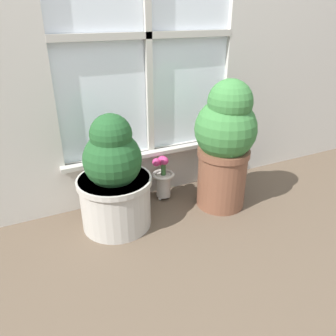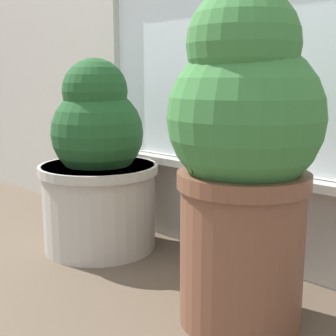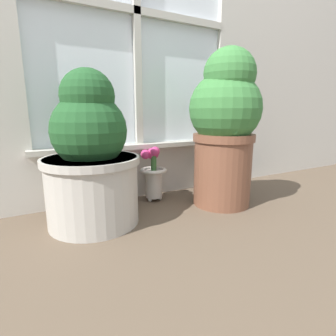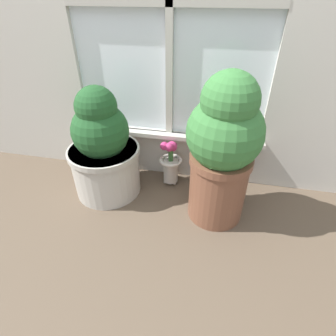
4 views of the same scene
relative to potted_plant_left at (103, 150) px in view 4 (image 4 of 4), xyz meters
name	(u,v)px [view 4 (image 4 of 4)]	position (x,y,z in m)	size (l,w,h in m)	color
ground_plane	(146,238)	(0.31, -0.32, -0.28)	(10.00, 10.00, 0.00)	brown
potted_plant_left	(103,150)	(0.00, 0.00, 0.00)	(0.39, 0.39, 0.62)	#B7B2A8
potted_plant_right	(222,149)	(0.63, -0.07, 0.12)	(0.34, 0.34, 0.75)	brown
flower_vase	(170,162)	(0.34, 0.14, -0.13)	(0.14, 0.14, 0.29)	#BCB7AD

